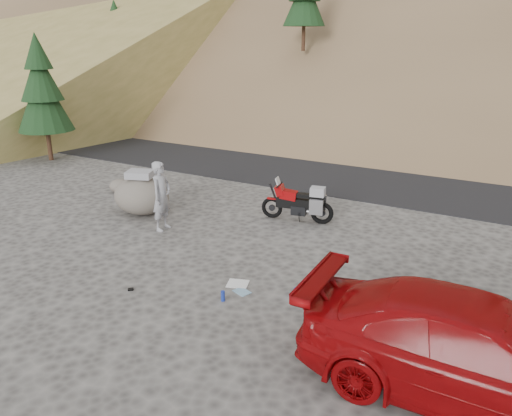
{
  "coord_description": "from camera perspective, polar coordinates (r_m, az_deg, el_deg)",
  "views": [
    {
      "loc": [
        6.42,
        -8.9,
        4.88
      ],
      "look_at": [
        0.87,
        0.86,
        1.0
      ],
      "focal_mm": 35.0,
      "sensor_mm": 36.0,
      "label": 1
    }
  ],
  "objects": [
    {
      "name": "conifer_verge",
      "position": [
        22.06,
        -23.3,
        12.4
      ],
      "size": [
        2.2,
        2.2,
        5.04
      ],
      "color": "#351D13",
      "rests_on": "ground"
    },
    {
      "name": "gear_blue_cloth",
      "position": [
        10.18,
        -1.62,
        -9.53
      ],
      "size": [
        0.4,
        0.34,
        0.01
      ],
      "primitive_type": "cube",
      "rotation": [
        0.0,
        0.0,
        -0.34
      ],
      "color": "#7CA6C1",
      "rests_on": "ground"
    },
    {
      "name": "road",
      "position": [
        19.63,
        9.6,
        4.41
      ],
      "size": [
        120.0,
        7.0,
        0.05
      ],
      "primitive_type": "cube",
      "color": "black",
      "rests_on": "ground"
    },
    {
      "name": "boulder",
      "position": [
        14.69,
        -12.95,
        1.44
      ],
      "size": [
        1.86,
        1.65,
        1.26
      ],
      "rotation": [
        0.0,
        0.0,
        0.16
      ],
      "color": "#5D5850",
      "rests_on": "ground"
    },
    {
      "name": "red_car",
      "position": [
        8.23,
        23.39,
        -19.12
      ],
      "size": [
        5.1,
        2.19,
        1.46
      ],
      "primitive_type": "imported",
      "rotation": [
        0.0,
        0.0,
        1.6
      ],
      "color": "#8E070A",
      "rests_on": "ground"
    },
    {
      "name": "ground",
      "position": [
        12.01,
        -5.68,
        -5.0
      ],
      "size": [
        140.0,
        140.0,
        0.0
      ],
      "primitive_type": "plane",
      "color": "#44413F",
      "rests_on": "ground"
    },
    {
      "name": "gear_blue_mat",
      "position": [
        10.0,
        5.71,
        -9.61
      ],
      "size": [
        0.5,
        0.34,
        0.19
      ],
      "primitive_type": "cylinder",
      "rotation": [
        0.0,
        1.57,
        0.35
      ],
      "color": "navy",
      "rests_on": "ground"
    },
    {
      "name": "small_rock",
      "position": [
        16.95,
        -15.21,
        2.45
      ],
      "size": [
        0.81,
        0.74,
        0.45
      ],
      "rotation": [
        0.0,
        0.0,
        -0.08
      ],
      "color": "#5D5850",
      "rests_on": "ground"
    },
    {
      "name": "motorcycle",
      "position": [
        13.78,
        5.09,
        0.55
      ],
      "size": [
        2.03,
        0.82,
        1.22
      ],
      "rotation": [
        0.0,
        0.0,
        0.2
      ],
      "color": "black",
      "rests_on": "ground"
    },
    {
      "name": "gear_bottle",
      "position": [
        9.83,
        -3.81,
        -10.01
      ],
      "size": [
        0.09,
        0.09,
        0.21
      ],
      "primitive_type": "cylinder",
      "rotation": [
        0.0,
        0.0,
        0.17
      ],
      "color": "navy",
      "rests_on": "ground"
    },
    {
      "name": "gear_glove_b",
      "position": [
        10.55,
        -14.14,
        -9.0
      ],
      "size": [
        0.14,
        0.13,
        0.04
      ],
      "primitive_type": "cube",
      "rotation": [
        0.0,
        0.0,
        0.7
      ],
      "color": "black",
      "rests_on": "ground"
    },
    {
      "name": "man",
      "position": [
        13.55,
        -10.5,
        -2.37
      ],
      "size": [
        0.51,
        0.71,
        1.85
      ],
      "primitive_type": "imported",
      "rotation": [
        0.0,
        0.0,
        1.67
      ],
      "color": "#97979C",
      "rests_on": "ground"
    },
    {
      "name": "gear_white_cloth",
      "position": [
        10.48,
        -2.1,
        -8.63
      ],
      "size": [
        0.53,
        0.5,
        0.01
      ],
      "primitive_type": "cube",
      "rotation": [
        0.0,
        0.0,
        0.33
      ],
      "color": "white",
      "rests_on": "ground"
    }
  ]
}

